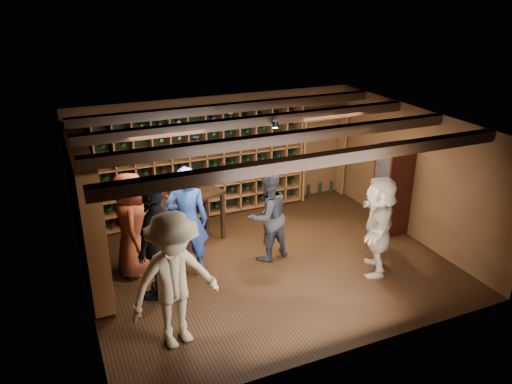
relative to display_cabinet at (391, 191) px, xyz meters
name	(u,v)px	position (x,y,z in m)	size (l,w,h in m)	color
ground	(268,263)	(-2.71, -0.20, -0.86)	(6.00, 6.00, 0.00)	black
room_shell	(268,129)	(-2.71, -0.15, 1.56)	(6.00, 6.00, 6.00)	#55351D
wine_rack_back	(197,165)	(-3.24, 2.13, 0.29)	(4.65, 0.30, 2.20)	brown
wine_rack_left	(87,213)	(-5.54, 0.62, 0.29)	(0.30, 2.65, 2.20)	brown
crate_shelf	(324,130)	(-0.31, 2.12, 0.71)	(1.20, 0.32, 2.07)	brown
display_cabinet	(391,191)	(0.00, 0.00, 0.00)	(0.55, 0.50, 1.75)	black
man_blue_shirt	(187,221)	(-4.03, 0.12, 0.09)	(0.69, 0.45, 1.89)	navy
man_grey_suit	(268,216)	(-2.63, 0.01, -0.04)	(0.79, 0.61, 1.62)	black
guest_red_floral	(131,225)	(-4.90, 0.43, 0.04)	(0.88, 0.57, 1.80)	maroon
guest_woman_black	(157,242)	(-4.66, -0.39, 0.08)	(1.10, 0.46, 1.87)	black
guest_khaki	(174,281)	(-4.71, -1.62, 0.11)	(1.25, 0.72, 1.94)	gray
guest_beige	(379,225)	(-1.13, -1.13, 0.00)	(1.59, 0.51, 1.72)	tan
tasting_table	(187,201)	(-3.77, 1.08, 0.01)	(1.45, 1.02, 1.27)	black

